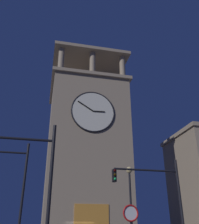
{
  "coord_description": "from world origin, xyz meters",
  "views": [
    {
      "loc": [
        3.64,
        25.55,
        1.81
      ],
      "look_at": [
        -2.71,
        -3.26,
        15.37
      ],
      "focal_mm": 41.31,
      "sensor_mm": 36.0,
      "label": 1
    }
  ],
  "objects_px": {
    "traffic_signal_near": "(24,172)",
    "no_horn_sign": "(131,219)",
    "traffic_signal_far": "(6,182)",
    "clocktower": "(86,156)",
    "street_lamp": "(130,194)",
    "traffic_signal_mid": "(159,193)"
  },
  "relations": [
    {
      "from": "clocktower",
      "to": "traffic_signal_mid",
      "type": "xyz_separation_m",
      "value": [
        -2.32,
        13.64,
        -5.71
      ]
    },
    {
      "from": "traffic_signal_mid",
      "to": "street_lamp",
      "type": "xyz_separation_m",
      "value": [
        1.08,
        -2.12,
        0.14
      ]
    },
    {
      "from": "clocktower",
      "to": "no_horn_sign",
      "type": "bearing_deg",
      "value": 88.43
    },
    {
      "from": "traffic_signal_near",
      "to": "clocktower",
      "type": "bearing_deg",
      "value": -107.82
    },
    {
      "from": "traffic_signal_near",
      "to": "no_horn_sign",
      "type": "height_order",
      "value": "traffic_signal_near"
    },
    {
      "from": "traffic_signal_mid",
      "to": "no_horn_sign",
      "type": "distance_m",
      "value": 4.17
    },
    {
      "from": "street_lamp",
      "to": "no_horn_sign",
      "type": "relative_size",
      "value": 2.01
    },
    {
      "from": "traffic_signal_far",
      "to": "no_horn_sign",
      "type": "xyz_separation_m",
      "value": [
        -6.38,
        4.43,
        -2.21
      ]
    },
    {
      "from": "traffic_signal_near",
      "to": "traffic_signal_mid",
      "type": "relative_size",
      "value": 1.07
    },
    {
      "from": "traffic_signal_far",
      "to": "no_horn_sign",
      "type": "distance_m",
      "value": 8.07
    },
    {
      "from": "traffic_signal_far",
      "to": "clocktower",
      "type": "bearing_deg",
      "value": -119.86
    },
    {
      "from": "traffic_signal_far",
      "to": "no_horn_sign",
      "type": "height_order",
      "value": "traffic_signal_far"
    },
    {
      "from": "street_lamp",
      "to": "clocktower",
      "type": "bearing_deg",
      "value": -83.85
    },
    {
      "from": "traffic_signal_far",
      "to": "no_horn_sign",
      "type": "relative_size",
      "value": 2.39
    },
    {
      "from": "clocktower",
      "to": "traffic_signal_mid",
      "type": "bearing_deg",
      "value": 99.67
    },
    {
      "from": "traffic_signal_mid",
      "to": "traffic_signal_far",
      "type": "distance_m",
      "value": 9.33
    },
    {
      "from": "traffic_signal_near",
      "to": "traffic_signal_mid",
      "type": "height_order",
      "value": "traffic_signal_near"
    },
    {
      "from": "clocktower",
      "to": "street_lamp",
      "type": "xyz_separation_m",
      "value": [
        -1.24,
        11.52,
        -5.58
      ]
    },
    {
      "from": "traffic_signal_far",
      "to": "traffic_signal_near",
      "type": "bearing_deg",
      "value": 104.49
    },
    {
      "from": "clocktower",
      "to": "street_lamp",
      "type": "height_order",
      "value": "clocktower"
    },
    {
      "from": "traffic_signal_near",
      "to": "traffic_signal_mid",
      "type": "distance_m",
      "value": 8.53
    },
    {
      "from": "clocktower",
      "to": "street_lamp",
      "type": "bearing_deg",
      "value": 96.15
    }
  ]
}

